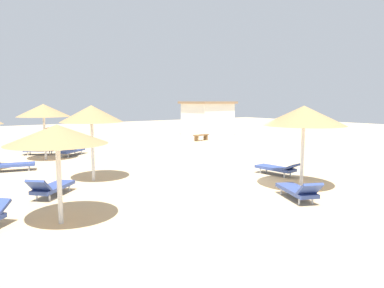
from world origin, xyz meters
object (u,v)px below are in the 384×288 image
Objects in this scene: lounger_6 at (37,149)px; beach_cabana at (207,118)px; parasol_4 at (57,135)px; lounger_3 at (11,164)px; lounger_5 at (278,168)px; lounger_1 at (73,150)px; parasol_2 at (91,114)px; lounger_2 at (51,187)px; parasol_1 at (43,111)px; parasol_0 at (304,116)px; lounger_0 at (298,190)px; bench_0 at (201,136)px.

beach_cabana is (15.35, 3.40, 1.26)m from lounger_6.
parasol_4 reaches higher than lounger_6.
lounger_5 is (8.96, -7.54, -0.01)m from lounger_3.
parasol_2 is at bearing -100.94° from lounger_1.
parasol_1 is at bearing 78.03° from lounger_2.
lounger_5 is at bearing -60.14° from lounger_6.
parasol_2 is 7.89m from lounger_5.
lounger_6 is at bearing 91.93° from parasol_2.
lounger_2 is 0.90× the size of lounger_6.
parasol_2 reaches higher than lounger_6.
lounger_1 is 9.09m from lounger_2.
lounger_2 is at bearing -143.01° from parasol_2.
lounger_2 is at bearing -85.94° from lounger_3.
parasol_0 is 1.17× the size of parasol_4.
lounger_5 is at bearing 61.46° from parasol_0.
parasol_4 is 12.99m from lounger_6.
lounger_1 is (-2.88, 13.45, -0.01)m from lounger_0.
parasol_4 is at bearing -119.56° from parasol_2.
bench_0 is (14.36, 12.93, -1.92)m from parasol_4.
lounger_0 is 1.00× the size of lounger_6.
parasol_0 is 13.26m from parasol_1.
lounger_2 is 8.84m from lounger_5.
parasol_0 is 1.48× the size of lounger_6.
lounger_2 is at bearing -143.87° from bench_0.
parasol_0 reaches higher than lounger_2.
lounger_0 is (4.53, -12.78, -2.28)m from parasol_1.
parasol_2 is at bearing 36.99° from lounger_2.
parasol_4 is 12.01m from lounger_1.
parasol_4 is 8.41m from lounger_3.
lounger_3 is at bearing -140.36° from lounger_1.
bench_0 is 4.59m from beach_cabana.
lounger_1 is 10.74m from bench_0.
lounger_0 is at bearing -77.91° from lounger_1.
parasol_4 is at bearing 170.48° from parasol_0.
lounger_3 is 11.72m from lounger_5.
bench_0 is (12.25, 2.36, -2.25)m from parasol_1.
parasol_0 is 1.49× the size of lounger_0.
lounger_2 is (0.45, 2.77, -1.95)m from parasol_4.
bench_0 is at bearing 41.99° from parasol_4.
bench_0 is (5.33, 12.29, 0.04)m from lounger_5.
lounger_3 is (0.07, 8.18, -1.95)m from parasol_4.
lounger_1 is at bearing 22.04° from parasol_1.
lounger_2 is (-7.51, 4.11, -2.27)m from parasol_0.
lounger_3 is at bearing -114.58° from lounger_6.
lounger_6 is 0.49× the size of beach_cabana.
lounger_5 reaches higher than bench_0.
parasol_0 is 1.48× the size of lounger_3.
lounger_6 is at bearing 106.89° from lounger_0.
lounger_0 is at bearing -130.06° from lounger_5.
beach_cabana is at bearing 12.48° from lounger_6.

